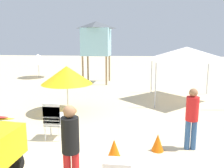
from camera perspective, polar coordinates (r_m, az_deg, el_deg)
name	(u,v)px	position (r m, az deg, el deg)	size (l,w,h in m)	color
stacked_plastic_chairs	(53,118)	(6.80, -14.48, -8.20)	(0.48, 0.48, 1.11)	white
lifeguard_near_center	(71,144)	(4.33, -10.29, -14.49)	(0.32, 0.32, 1.70)	red
lifeguard_near_right	(192,115)	(6.28, 19.30, -7.32)	(0.32, 0.32, 1.64)	#33598C
popup_canopy	(186,54)	(11.30, 18.03, 7.22)	(3.01, 3.01, 2.56)	#B2B2B7
lifeguard_tower	(96,39)	(15.61, -3.94, 11.25)	(1.98, 1.98, 4.11)	olive
beach_umbrella_left	(38,59)	(18.75, -17.95, 6.03)	(2.07, 2.07, 1.85)	beige
beach_umbrella_mid	(67,75)	(9.12, -11.20, 2.21)	(2.00, 2.00, 1.86)	beige
traffic_cone_near	(158,142)	(6.22, 11.33, -14.09)	(0.32, 0.32, 0.46)	orange
traffic_cone_far	(114,149)	(5.78, 0.54, -15.80)	(0.33, 0.33, 0.47)	orange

